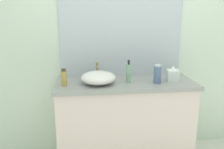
# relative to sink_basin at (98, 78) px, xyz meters

# --- Properties ---
(bathroom_wall_rear) EXTENTS (6.00, 0.06, 2.60)m
(bathroom_wall_rear) POSITION_rel_sink_basin_xyz_m (0.36, 0.35, 0.38)
(bathroom_wall_rear) COLOR silver
(bathroom_wall_rear) RESTS_ON ground
(vanity_counter) EXTENTS (1.35, 0.52, 0.86)m
(vanity_counter) POSITION_rel_sink_basin_xyz_m (0.26, 0.04, -0.49)
(vanity_counter) COLOR beige
(vanity_counter) RESTS_ON ground
(wall_mirror_panel) EXTENTS (1.26, 0.01, 1.26)m
(wall_mirror_panel) POSITION_rel_sink_basin_xyz_m (0.26, 0.31, 0.57)
(wall_mirror_panel) COLOR #B2BCC6
(wall_mirror_panel) RESTS_ON vanity_counter
(sink_basin) EXTENTS (0.33, 0.32, 0.12)m
(sink_basin) POSITION_rel_sink_basin_xyz_m (0.00, 0.00, 0.00)
(sink_basin) COLOR white
(sink_basin) RESTS_ON vanity_counter
(faucet) EXTENTS (0.03, 0.11, 0.17)m
(faucet) POSITION_rel_sink_basin_xyz_m (0.00, 0.18, 0.04)
(faucet) COLOR olive
(faucet) RESTS_ON vanity_counter
(soap_dispenser) EXTENTS (0.05, 0.05, 0.22)m
(soap_dispenser) POSITION_rel_sink_basin_xyz_m (0.29, 0.01, 0.04)
(soap_dispenser) COLOR #78A785
(soap_dispenser) RESTS_ON vanity_counter
(lotion_bottle) EXTENTS (0.05, 0.05, 0.16)m
(lotion_bottle) POSITION_rel_sink_basin_xyz_m (-0.31, -0.03, 0.02)
(lotion_bottle) COLOR #AD9342
(lotion_bottle) RESTS_ON vanity_counter
(perfume_bottle) EXTENTS (0.07, 0.07, 0.18)m
(perfume_bottle) POSITION_rel_sink_basin_xyz_m (0.55, -0.04, 0.03)
(perfume_bottle) COLOR slate
(perfume_bottle) RESTS_ON vanity_counter
(tissue_box) EXTENTS (0.13, 0.13, 0.15)m
(tissue_box) POSITION_rel_sink_basin_xyz_m (0.72, 0.01, 0.00)
(tissue_box) COLOR silver
(tissue_box) RESTS_ON vanity_counter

